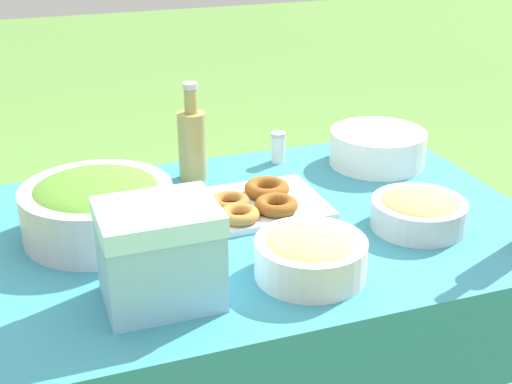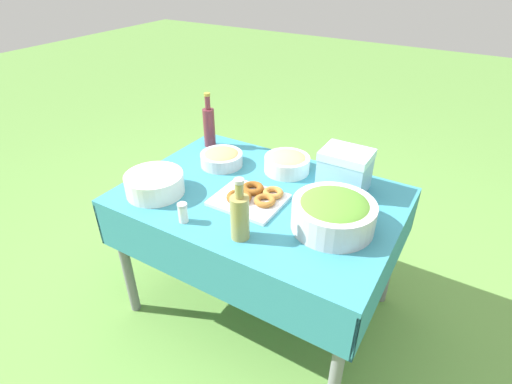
{
  "view_description": "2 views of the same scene",
  "coord_description": "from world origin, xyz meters",
  "px_view_note": "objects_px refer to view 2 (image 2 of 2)",
  "views": [
    {
      "loc": [
        0.53,
        1.4,
        1.46
      ],
      "look_at": [
        0.01,
        -0.04,
        0.78
      ],
      "focal_mm": 50.0,
      "sensor_mm": 36.0,
      "label": 1
    },
    {
      "loc": [
        0.78,
        -1.33,
        1.7
      ],
      "look_at": [
        -0.01,
        -0.03,
        0.74
      ],
      "focal_mm": 28.0,
      "sensor_mm": 36.0,
      "label": 2
    }
  ],
  "objects_px": {
    "olive_oil_bottle": "(240,215)",
    "wine_bottle": "(209,126)",
    "plate_stack": "(155,184)",
    "pasta_bowl": "(287,162)",
    "cooler_box": "(345,170)",
    "salad_bowl": "(334,212)",
    "bread_bowl": "(222,158)",
    "donut_platter": "(252,197)"
  },
  "relations": [
    {
      "from": "salad_bowl",
      "to": "pasta_bowl",
      "type": "xyz_separation_m",
      "value": [
        -0.37,
        0.32,
        -0.02
      ]
    },
    {
      "from": "olive_oil_bottle",
      "to": "cooler_box",
      "type": "relative_size",
      "value": 1.2
    },
    {
      "from": "wine_bottle",
      "to": "cooler_box",
      "type": "height_order",
      "value": "wine_bottle"
    },
    {
      "from": "donut_platter",
      "to": "plate_stack",
      "type": "xyz_separation_m",
      "value": [
        -0.41,
        -0.17,
        0.03
      ]
    },
    {
      "from": "olive_oil_bottle",
      "to": "wine_bottle",
      "type": "relative_size",
      "value": 0.86
    },
    {
      "from": "plate_stack",
      "to": "olive_oil_bottle",
      "type": "height_order",
      "value": "olive_oil_bottle"
    },
    {
      "from": "pasta_bowl",
      "to": "cooler_box",
      "type": "bearing_deg",
      "value": -2.53
    },
    {
      "from": "wine_bottle",
      "to": "bread_bowl",
      "type": "relative_size",
      "value": 1.41
    },
    {
      "from": "pasta_bowl",
      "to": "olive_oil_bottle",
      "type": "bearing_deg",
      "value": -81.2
    },
    {
      "from": "wine_bottle",
      "to": "cooler_box",
      "type": "xyz_separation_m",
      "value": [
        0.81,
        -0.05,
        -0.02
      ]
    },
    {
      "from": "donut_platter",
      "to": "cooler_box",
      "type": "height_order",
      "value": "cooler_box"
    },
    {
      "from": "donut_platter",
      "to": "wine_bottle",
      "type": "height_order",
      "value": "wine_bottle"
    },
    {
      "from": "salad_bowl",
      "to": "plate_stack",
      "type": "relative_size",
      "value": 1.26
    },
    {
      "from": "wine_bottle",
      "to": "cooler_box",
      "type": "bearing_deg",
      "value": -3.87
    },
    {
      "from": "salad_bowl",
      "to": "pasta_bowl",
      "type": "relative_size",
      "value": 1.48
    },
    {
      "from": "pasta_bowl",
      "to": "olive_oil_bottle",
      "type": "distance_m",
      "value": 0.58
    },
    {
      "from": "wine_bottle",
      "to": "bread_bowl",
      "type": "distance_m",
      "value": 0.26
    },
    {
      "from": "salad_bowl",
      "to": "pasta_bowl",
      "type": "distance_m",
      "value": 0.49
    },
    {
      "from": "salad_bowl",
      "to": "cooler_box",
      "type": "relative_size",
      "value": 1.53
    },
    {
      "from": "plate_stack",
      "to": "olive_oil_bottle",
      "type": "distance_m",
      "value": 0.52
    },
    {
      "from": "pasta_bowl",
      "to": "donut_platter",
      "type": "height_order",
      "value": "pasta_bowl"
    },
    {
      "from": "olive_oil_bottle",
      "to": "wine_bottle",
      "type": "bearing_deg",
      "value": 134.56
    },
    {
      "from": "wine_bottle",
      "to": "bread_bowl",
      "type": "height_order",
      "value": "wine_bottle"
    },
    {
      "from": "plate_stack",
      "to": "bread_bowl",
      "type": "xyz_separation_m",
      "value": [
        0.1,
        0.38,
        -0.01
      ]
    },
    {
      "from": "donut_platter",
      "to": "olive_oil_bottle",
      "type": "bearing_deg",
      "value": -68.14
    },
    {
      "from": "donut_platter",
      "to": "bread_bowl",
      "type": "bearing_deg",
      "value": 145.94
    },
    {
      "from": "donut_platter",
      "to": "bread_bowl",
      "type": "xyz_separation_m",
      "value": [
        -0.31,
        0.21,
        0.02
      ]
    },
    {
      "from": "wine_bottle",
      "to": "plate_stack",
      "type": "bearing_deg",
      "value": -80.73
    },
    {
      "from": "pasta_bowl",
      "to": "cooler_box",
      "type": "distance_m",
      "value": 0.3
    },
    {
      "from": "plate_stack",
      "to": "pasta_bowl",
      "type": "bearing_deg",
      "value": 49.45
    },
    {
      "from": "wine_bottle",
      "to": "cooler_box",
      "type": "distance_m",
      "value": 0.81
    },
    {
      "from": "plate_stack",
      "to": "bread_bowl",
      "type": "distance_m",
      "value": 0.39
    },
    {
      "from": "wine_bottle",
      "to": "cooler_box",
      "type": "relative_size",
      "value": 1.4
    },
    {
      "from": "pasta_bowl",
      "to": "wine_bottle",
      "type": "relative_size",
      "value": 0.74
    },
    {
      "from": "plate_stack",
      "to": "bread_bowl",
      "type": "relative_size",
      "value": 1.22
    },
    {
      "from": "plate_stack",
      "to": "cooler_box",
      "type": "distance_m",
      "value": 0.87
    },
    {
      "from": "salad_bowl",
      "to": "cooler_box",
      "type": "xyz_separation_m",
      "value": [
        -0.07,
        0.31,
        0.03
      ]
    },
    {
      "from": "plate_stack",
      "to": "wine_bottle",
      "type": "bearing_deg",
      "value": 99.27
    },
    {
      "from": "salad_bowl",
      "to": "wine_bottle",
      "type": "distance_m",
      "value": 0.96
    },
    {
      "from": "pasta_bowl",
      "to": "plate_stack",
      "type": "height_order",
      "value": "pasta_bowl"
    },
    {
      "from": "cooler_box",
      "to": "plate_stack",
      "type": "bearing_deg",
      "value": -146.36
    },
    {
      "from": "pasta_bowl",
      "to": "plate_stack",
      "type": "distance_m",
      "value": 0.65
    }
  ]
}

